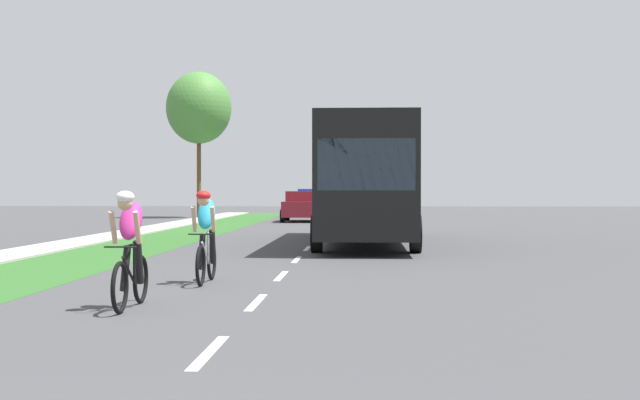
{
  "coord_description": "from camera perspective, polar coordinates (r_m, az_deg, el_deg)",
  "views": [
    {
      "loc": [
        1.5,
        -3.03,
        1.59
      ],
      "look_at": [
        0.22,
        22.8,
        1.29
      ],
      "focal_mm": 48.42,
      "sensor_mm": 36.0,
      "label": 1
    }
  ],
  "objects": [
    {
      "name": "bus_black",
      "position": [
        25.61,
        3.03,
        1.54
      ],
      "size": [
        2.78,
        11.6,
        3.48
      ],
      "color": "black",
      "rests_on": "ground_plane"
    },
    {
      "name": "cyclist_trailing",
      "position": [
        14.82,
        -7.55,
        -2.35
      ],
      "size": [
        0.42,
        1.72,
        1.58
      ],
      "color": "black",
      "rests_on": "ground_plane"
    },
    {
      "name": "sidewalk_concrete",
      "position": [
        24.59,
        -17.38,
        -3.05
      ],
      "size": [
        1.54,
        70.0,
        0.1
      ],
      "primitive_type": "cube",
      "color": "#B2ADA3",
      "rests_on": "ground_plane"
    },
    {
      "name": "street_tree_far",
      "position": [
        49.71,
        -8.01,
        6.04
      ],
      "size": [
        3.71,
        3.71,
        8.29
      ],
      "color": "brown",
      "rests_on": "ground_plane"
    },
    {
      "name": "pickup_blue",
      "position": [
        51.49,
        -0.35,
        -0.17
      ],
      "size": [
        2.22,
        5.1,
        1.64
      ],
      "color": "#23389E",
      "rests_on": "ground_plane"
    },
    {
      "name": "cyclist_lead",
      "position": [
        11.82,
        -12.45,
        -3.13
      ],
      "size": [
        0.42,
        1.72,
        1.58
      ],
      "color": "black",
      "rests_on": "ground_plane"
    },
    {
      "name": "grass_verge",
      "position": [
        23.94,
        -12.62,
        -3.14
      ],
      "size": [
        2.69,
        70.0,
        0.01
      ],
      "primitive_type": "cube",
      "color": "#2D6026",
      "rests_on": "ground_plane"
    },
    {
      "name": "lane_markings_center",
      "position": [
        27.11,
        -0.34,
        -2.68
      ],
      "size": [
        0.12,
        54.07,
        0.01
      ],
      "color": "white",
      "rests_on": "ground_plane"
    },
    {
      "name": "sedan_maroon",
      "position": [
        43.26,
        -1.16,
        -0.41
      ],
      "size": [
        1.98,
        4.3,
        1.52
      ],
      "color": "maroon",
      "rests_on": "ground_plane"
    },
    {
      "name": "ground_plane",
      "position": [
        23.13,
        -0.89,
        -3.27
      ],
      "size": [
        120.0,
        120.0,
        0.0
      ],
      "primitive_type": "plane",
      "color": "#424244"
    }
  ]
}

